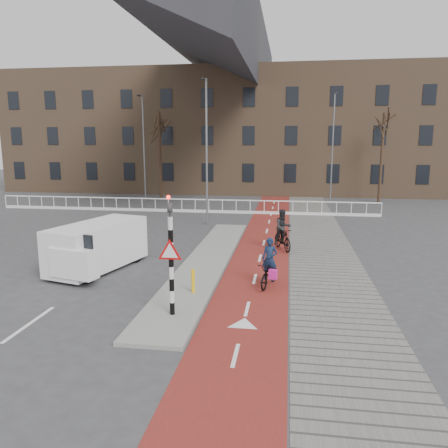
# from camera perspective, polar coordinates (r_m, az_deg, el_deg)

# --- Properties ---
(ground) EXTENTS (120.00, 120.00, 0.00)m
(ground) POSITION_cam_1_polar(r_m,az_deg,el_deg) (14.84, -2.44, -9.31)
(ground) COLOR #38383A
(ground) RESTS_ON ground
(bike_lane) EXTENTS (2.50, 60.00, 0.01)m
(bike_lane) POSITION_cam_1_polar(r_m,az_deg,el_deg) (24.25, 5.50, -1.39)
(bike_lane) COLOR maroon
(bike_lane) RESTS_ON ground
(sidewalk) EXTENTS (3.00, 60.00, 0.01)m
(sidewalk) POSITION_cam_1_polar(r_m,az_deg,el_deg) (24.28, 12.11, -1.57)
(sidewalk) COLOR slate
(sidewalk) RESTS_ON ground
(curb_island) EXTENTS (1.80, 16.00, 0.12)m
(curb_island) POSITION_cam_1_polar(r_m,az_deg,el_deg) (18.68, -2.25, -4.86)
(curb_island) COLOR gray
(curb_island) RESTS_ON ground
(traffic_signal) EXTENTS (0.80, 0.80, 3.68)m
(traffic_signal) POSITION_cam_1_polar(r_m,az_deg,el_deg) (12.49, -6.97, -3.68)
(traffic_signal) COLOR black
(traffic_signal) RESTS_ON curb_island
(bollard) EXTENTS (0.12, 0.12, 0.80)m
(bollard) POSITION_cam_1_polar(r_m,az_deg,el_deg) (14.67, -4.06, -7.42)
(bollard) COLOR yellow
(bollard) RESTS_ON curb_island
(cyclist_near) EXTENTS (1.00, 1.75, 1.76)m
(cyclist_near) POSITION_cam_1_polar(r_m,az_deg,el_deg) (15.61, 5.96, -6.03)
(cyclist_near) COLOR black
(cyclist_near) RESTS_ON bike_lane
(cyclist_far) EXTENTS (1.22, 1.86, 1.94)m
(cyclist_far) POSITION_cam_1_polar(r_m,az_deg,el_deg) (20.77, 7.67, -1.21)
(cyclist_far) COLOR black
(cyclist_far) RESTS_ON bike_lane
(van) EXTENTS (2.83, 4.71, 1.89)m
(van) POSITION_cam_1_polar(r_m,az_deg,el_deg) (18.17, -16.15, -2.68)
(van) COLOR white
(van) RESTS_ON ground
(railing) EXTENTS (28.00, 0.10, 0.99)m
(railing) POSITION_cam_1_polar(r_m,az_deg,el_deg) (31.98, -5.54, 2.11)
(railing) COLOR silver
(railing) RESTS_ON ground
(townhouse_row) EXTENTS (46.00, 10.00, 15.90)m
(townhouse_row) POSITION_cam_1_polar(r_m,az_deg,el_deg) (46.11, 1.39, 14.15)
(townhouse_row) COLOR #7F6047
(townhouse_row) RESTS_ON ground
(tree_mid) EXTENTS (0.27, 0.27, 7.57)m
(tree_mid) POSITION_cam_1_polar(r_m,az_deg,el_deg) (39.55, -8.37, 8.76)
(tree_mid) COLOR #302015
(tree_mid) RESTS_ON ground
(tree_right) EXTENTS (0.23, 0.23, 7.41)m
(tree_right) POSITION_cam_1_polar(r_m,az_deg,el_deg) (39.03, 19.88, 8.10)
(tree_right) COLOR #302015
(tree_right) RESTS_ON ground
(streetlight_near) EXTENTS (0.12, 0.12, 8.68)m
(streetlight_near) POSITION_cam_1_polar(r_m,az_deg,el_deg) (26.56, -2.28, 9.14)
(streetlight_near) COLOR slate
(streetlight_near) RESTS_ON ground
(streetlight_left) EXTENTS (0.12, 0.12, 8.88)m
(streetlight_left) POSITION_cam_1_polar(r_m,az_deg,el_deg) (38.27, -10.41, 9.62)
(streetlight_left) COLOR slate
(streetlight_left) RESTS_ON ground
(streetlight_right) EXTENTS (0.12, 0.12, 8.93)m
(streetlight_right) POSITION_cam_1_polar(r_m,az_deg,el_deg) (37.42, 13.98, 9.49)
(streetlight_right) COLOR slate
(streetlight_right) RESTS_ON ground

